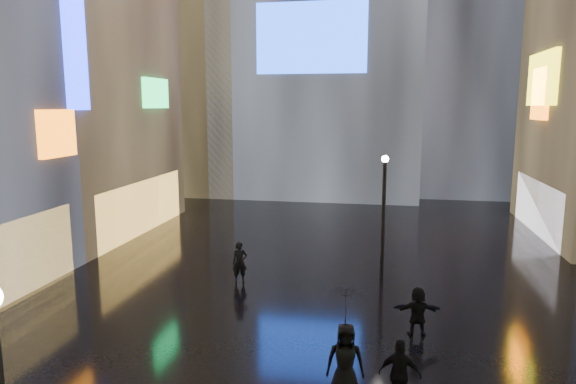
# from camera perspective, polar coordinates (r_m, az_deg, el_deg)

# --- Properties ---
(ground) EXTENTS (140.00, 140.00, 0.00)m
(ground) POSITION_cam_1_polar(r_m,az_deg,el_deg) (22.05, 3.90, -9.48)
(ground) COLOR black
(ground) RESTS_ON ground
(building_left_far) EXTENTS (10.28, 12.00, 22.00)m
(building_left_far) POSITION_cam_1_polar(r_m,az_deg,el_deg) (32.64, -24.63, 15.39)
(building_left_far) COLOR black
(building_left_far) RESTS_ON ground
(tower_flank_left) EXTENTS (10.00, 10.00, 26.00)m
(tower_flank_left) POSITION_cam_1_polar(r_m,az_deg,el_deg) (46.12, -10.71, 16.62)
(tower_flank_left) COLOR black
(tower_flank_left) RESTS_ON ground
(lamp_far) EXTENTS (0.30, 0.30, 5.20)m
(lamp_far) POSITION_cam_1_polar(r_m,az_deg,el_deg) (21.55, 10.57, -1.95)
(lamp_far) COLOR black
(lamp_far) RESTS_ON ground
(pedestrian_3) EXTENTS (1.04, 0.51, 1.71)m
(pedestrian_3) POSITION_cam_1_polar(r_m,az_deg,el_deg) (13.26, 12.33, -19.16)
(pedestrian_3) COLOR black
(pedestrian_3) RESTS_ON ground
(pedestrian_4) EXTENTS (0.99, 0.70, 1.92)m
(pedestrian_4) POSITION_cam_1_polar(r_m,az_deg,el_deg) (13.38, 6.38, -18.18)
(pedestrian_4) COLOR black
(pedestrian_4) RESTS_ON ground
(pedestrian_5) EXTENTS (1.52, 0.63, 1.59)m
(pedestrian_5) POSITION_cam_1_polar(r_m,az_deg,el_deg) (17.03, 14.20, -12.76)
(pedestrian_5) COLOR black
(pedestrian_5) RESTS_ON ground
(pedestrian_6) EXTENTS (0.74, 0.64, 1.70)m
(pedestrian_6) POSITION_cam_1_polar(r_m,az_deg,el_deg) (21.27, -5.38, -7.80)
(pedestrian_6) COLOR black
(pedestrian_6) RESTS_ON ground
(umbrella_2) EXTENTS (1.48, 1.48, 0.95)m
(umbrella_2) POSITION_cam_1_polar(r_m,az_deg,el_deg) (12.78, 6.50, -12.46)
(umbrella_2) COLOR black
(umbrella_2) RESTS_ON pedestrian_4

